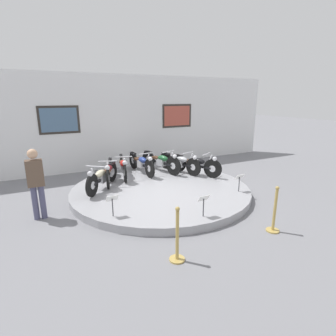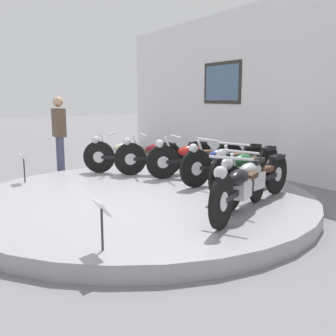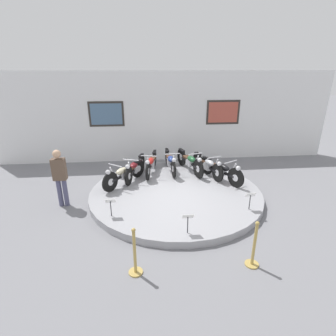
{
  "view_description": "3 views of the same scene",
  "coord_description": "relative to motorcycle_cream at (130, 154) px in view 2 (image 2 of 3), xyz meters",
  "views": [
    {
      "loc": [
        -3.13,
        -6.8,
        2.8
      ],
      "look_at": [
        0.24,
        -0.01,
        0.75
      ],
      "focal_mm": 28.0,
      "sensor_mm": 36.0,
      "label": 1
    },
    {
      "loc": [
        5.27,
        -2.7,
        1.67
      ],
      "look_at": [
        0.24,
        0.33,
        0.61
      ],
      "focal_mm": 42.0,
      "sensor_mm": 36.0,
      "label": 2
    },
    {
      "loc": [
        -0.93,
        -7.32,
        3.76
      ],
      "look_at": [
        -0.23,
        0.03,
        0.92
      ],
      "focal_mm": 28.0,
      "sensor_mm": 36.0,
      "label": 3
    }
  ],
  "objects": [
    {
      "name": "motorcycle_green",
      "position": [
        2.31,
        0.9,
        0.02
      ],
      "size": [
        0.71,
        1.95,
        0.81
      ],
      "color": "black",
      "rests_on": "display_platform"
    },
    {
      "name": "motorcycle_silver",
      "position": [
        2.87,
        0.53,
        -0.0
      ],
      "size": [
        0.72,
        1.89,
        0.79
      ],
      "color": "black",
      "rests_on": "display_platform"
    },
    {
      "name": "back_wall",
      "position": [
        1.61,
        2.97,
        1.26
      ],
      "size": [
        14.0,
        0.22,
        3.67
      ],
      "color": "white",
      "rests_on": "ground_plane"
    },
    {
      "name": "info_placard_front_right",
      "position": [
        3.43,
        -1.96,
        -0.01
      ],
      "size": [
        0.26,
        0.11,
        0.51
      ],
      "color": "#333338",
      "rests_on": "display_platform"
    },
    {
      "name": "motorcycle_maroon",
      "position": [
        0.34,
        0.53,
        -0.0
      ],
      "size": [
        0.71,
        1.9,
        0.79
      ],
      "color": "black",
      "rests_on": "display_platform"
    },
    {
      "name": "motorcycle_red",
      "position": [
        0.9,
        0.9,
        -0.0
      ],
      "size": [
        0.58,
        1.94,
        0.79
      ],
      "color": "black",
      "rests_on": "display_platform"
    },
    {
      "name": "display_platform",
      "position": [
        1.61,
        -0.58,
        -0.48
      ],
      "size": [
        5.26,
        5.26,
        0.2
      ],
      "primitive_type": "cylinder",
      "color": "#99999E",
      "rests_on": "ground_plane"
    },
    {
      "name": "motorcycle_black",
      "position": [
        3.21,
        -0.0,
        0.0
      ],
      "size": [
        1.02,
        1.76,
        0.8
      ],
      "color": "black",
      "rests_on": "display_platform"
    },
    {
      "name": "motorcycle_blue",
      "position": [
        1.61,
        1.03,
        0.0
      ],
      "size": [
        0.54,
        1.99,
        0.8
      ],
      "color": "black",
      "rests_on": "display_platform"
    },
    {
      "name": "visitor_standing",
      "position": [
        -1.7,
        -0.9,
        0.38
      ],
      "size": [
        0.36,
        0.22,
        1.69
      ],
      "color": "#4C4C6B",
      "rests_on": "ground_plane"
    },
    {
      "name": "info_placard_front_left",
      "position": [
        -0.22,
        -1.96,
        -0.01
      ],
      "size": [
        0.26,
        0.11,
        0.51
      ],
      "color": "#333338",
      "rests_on": "display_platform"
    },
    {
      "name": "ground_plane",
      "position": [
        1.61,
        -0.58,
        -0.58
      ],
      "size": [
        60.0,
        60.0,
        0.0
      ],
      "primitive_type": "plane",
      "color": "slate"
    },
    {
      "name": "motorcycle_cream",
      "position": [
        0.0,
        0.0,
        0.0
      ],
      "size": [
        1.26,
        1.59,
        0.79
      ],
      "color": "black",
      "rests_on": "display_platform"
    }
  ]
}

